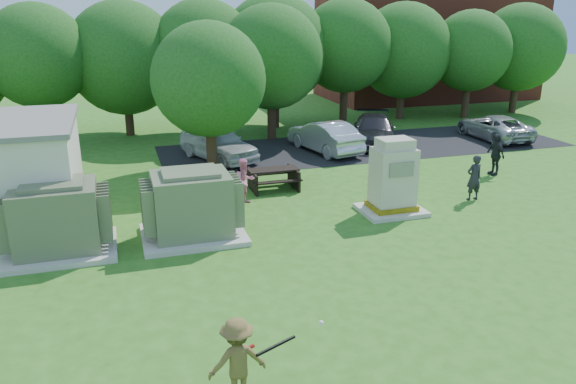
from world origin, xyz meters
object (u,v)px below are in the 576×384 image
object	(u,v)px
person_walking_right	(495,155)
car_silver_a	(325,136)
transformer_left	(57,220)
person_by_generator	(474,178)
picnic_table	(273,177)
batter	(237,361)
car_dark	(375,130)
person_at_picnic	(245,182)
car_silver_b	(494,127)
generator_cabinet	(393,181)
car_white	(218,143)
transformer_right	(192,206)

from	to	relation	value
person_walking_right	car_silver_a	world-z (taller)	person_walking_right
transformer_left	person_by_generator	bearing A→B (deg)	2.02
picnic_table	car_silver_a	xyz separation A→B (m)	(3.90, 4.85, 0.24)
batter	person_by_generator	size ratio (longest dim) A/B	0.97
transformer_left	car_silver_a	xyz separation A→B (m)	(11.15, 8.60, -0.23)
person_by_generator	person_walking_right	world-z (taller)	person_walking_right
batter	person_by_generator	bearing A→B (deg)	-144.14
person_walking_right	car_dark	world-z (taller)	person_walking_right
car_dark	person_at_picnic	bearing A→B (deg)	-117.57
person_by_generator	car_silver_b	size ratio (longest dim) A/B	0.36
person_walking_right	generator_cabinet	bearing A→B (deg)	-66.62
picnic_table	person_walking_right	size ratio (longest dim) A/B	1.11
car_silver_b	car_white	bearing A→B (deg)	0.39
car_white	car_dark	xyz separation A→B (m)	(7.98, 0.64, -0.05)
person_at_picnic	car_white	size ratio (longest dim) A/B	0.37
batter	person_at_picnic	size ratio (longest dim) A/B	0.98
person_walking_right	car_silver_b	distance (m)	6.90
transformer_left	car_silver_b	size ratio (longest dim) A/B	0.66
generator_cabinet	car_silver_b	size ratio (longest dim) A/B	0.56
car_silver_b	generator_cabinet	bearing A→B (deg)	40.45
generator_cabinet	car_silver_b	bearing A→B (deg)	39.40
batter	car_silver_a	world-z (taller)	batter
generator_cabinet	car_silver_a	xyz separation A→B (m)	(0.82, 8.42, -0.37)
person_at_picnic	car_silver_a	distance (m)	8.10
picnic_table	car_white	xyz separation A→B (m)	(-1.15, 4.94, 0.25)
batter	person_by_generator	distance (m)	13.04
car_silver_a	transformer_left	bearing A→B (deg)	25.29
transformer_left	generator_cabinet	bearing A→B (deg)	1.02
batter	car_dark	world-z (taller)	batter
generator_cabinet	transformer_right	bearing A→B (deg)	-178.41
generator_cabinet	car_dark	distance (m)	9.89
car_white	car_dark	bearing A→B (deg)	-19.14
picnic_table	person_at_picnic	bearing A→B (deg)	-137.63
transformer_right	car_silver_b	world-z (taller)	transformer_right
person_at_picnic	person_walking_right	bearing A→B (deg)	-18.79
transformer_left	car_white	bearing A→B (deg)	54.96
batter	generator_cabinet	bearing A→B (deg)	-134.00
car_silver_a	car_dark	xyz separation A→B (m)	(2.93, 0.73, -0.03)
person_at_picnic	generator_cabinet	bearing A→B (deg)	-48.53
car_dark	car_silver_b	size ratio (longest dim) A/B	1.07
car_silver_b	batter	bearing A→B (deg)	44.30
transformer_right	generator_cabinet	world-z (taller)	generator_cabinet
generator_cabinet	person_by_generator	xyz separation A→B (m)	(3.35, 0.30, -0.28)
batter	person_walking_right	distance (m)	16.72
picnic_table	person_at_picnic	world-z (taller)	person_at_picnic
person_by_generator	batter	bearing A→B (deg)	34.17
car_dark	transformer_right	bearing A→B (deg)	-115.43
transformer_right	car_dark	distance (m)	13.95
car_dark	person_by_generator	bearing A→B (deg)	-69.96
transformer_left	person_by_generator	xyz separation A→B (m)	(13.68, 0.48, -0.15)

